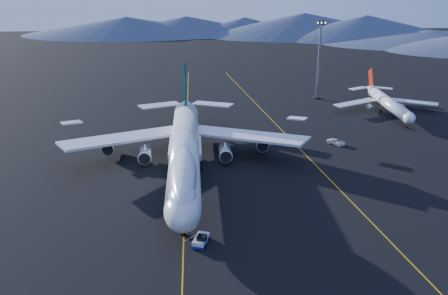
{
  "coord_description": "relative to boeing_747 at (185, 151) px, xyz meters",
  "views": [
    {
      "loc": [
        2.43,
        -103.95,
        45.72
      ],
      "look_at": [
        8.84,
        1.15,
        6.0
      ],
      "focal_mm": 40.0,
      "sensor_mm": 36.0,
      "label": 1
    }
  ],
  "objects": [
    {
      "name": "service_van",
      "position": [
        39.6,
        17.44,
        -5.12
      ],
      "size": [
        5.06,
        5.22,
        1.38
      ],
      "primitive_type": "imported",
      "rotation": [
        0.0,
        0.0,
        0.74
      ],
      "color": "silver",
      "rests_on": "ground"
    },
    {
      "name": "second_jet",
      "position": [
        63.49,
        45.29,
        -2.47
      ],
      "size": [
        34.4,
        38.86,
        11.06
      ],
      "rotation": [
        0.0,
        0.0,
        -0.14
      ],
      "color": "silver",
      "rests_on": "ground"
    },
    {
      "name": "taxiway_line_main",
      "position": [
        -0.0,
        -0.03,
        -5.8
      ],
      "size": [
        0.25,
        220.0,
        0.01
      ],
      "primitive_type": "cube",
      "color": "#CE8E0C",
      "rests_on": "ground"
    },
    {
      "name": "boeing_747",
      "position": [
        0.0,
        0.0,
        0.0
      ],
      "size": [
        59.62,
        72.43,
        19.37
      ],
      "color": "silver",
      "rests_on": "ground"
    },
    {
      "name": "pushback_tug",
      "position": [
        3.0,
        -29.53,
        -5.23
      ],
      "size": [
        3.4,
        4.73,
        1.86
      ],
      "rotation": [
        0.0,
        0.0,
        -0.3
      ],
      "color": "silver",
      "rests_on": "ground"
    },
    {
      "name": "floodlight_mast",
      "position": [
        45.24,
        64.13,
        7.72
      ],
      "size": [
        3.3,
        2.47,
        26.71
      ],
      "rotation": [
        0.0,
        0.0,
        0.34
      ],
      "color": "black",
      "rests_on": "ground"
    },
    {
      "name": "ground",
      "position": [
        -0.0,
        -0.03,
        -5.81
      ],
      "size": [
        500.0,
        500.0,
        0.0
      ],
      "primitive_type": "plane",
      "color": "black",
      "rests_on": "ground"
    },
    {
      "name": "taxiway_line_side",
      "position": [
        30.0,
        9.97,
        -5.8
      ],
      "size": [
        28.08,
        198.09,
        0.01
      ],
      "primitive_type": "cube",
      "rotation": [
        0.0,
        0.0,
        0.14
      ],
      "color": "#CE8E0C",
      "rests_on": "ground"
    }
  ]
}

